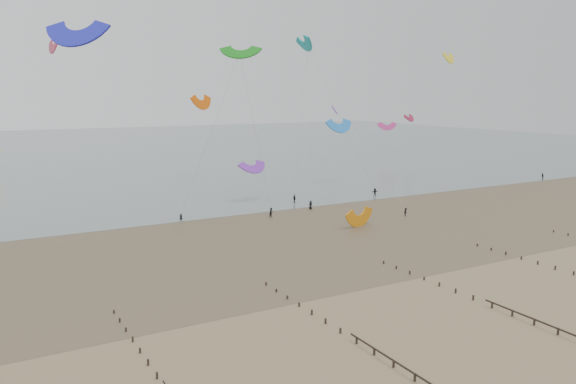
% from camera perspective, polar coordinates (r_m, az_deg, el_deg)
% --- Properties ---
extents(ground, '(500.00, 500.00, 0.00)m').
position_cam_1_polar(ground, '(67.07, 13.52, -10.24)').
color(ground, brown).
rests_on(ground, ground).
extents(sea_and_shore, '(500.00, 665.00, 0.03)m').
position_cam_1_polar(sea_and_shore, '(92.18, -3.09, -4.41)').
color(sea_and_shore, '#475654').
rests_on(sea_and_shore, ground).
extents(kitesurfer_lead, '(0.59, 0.43, 1.50)m').
position_cam_1_polar(kitesurfer_lead, '(103.57, -10.83, -2.55)').
color(kitesurfer_lead, black).
rests_on(kitesurfer_lead, ground).
extents(kitesurfers, '(133.26, 24.31, 1.82)m').
position_cam_1_polar(kitesurfers, '(120.68, 7.58, -0.64)').
color(kitesurfers, black).
rests_on(kitesurfers, ground).
extents(grounded_kite, '(7.47, 6.55, 3.47)m').
position_cam_1_polar(grounded_kite, '(98.96, 7.28, -3.48)').
color(grounded_kite, orange).
rests_on(grounded_kite, ground).
extents(kites_airborne, '(233.15, 124.64, 37.61)m').
position_cam_1_polar(kites_airborne, '(137.12, -18.30, 8.59)').
color(kites_airborne, '#C41E3F').
rests_on(kites_airborne, ground).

